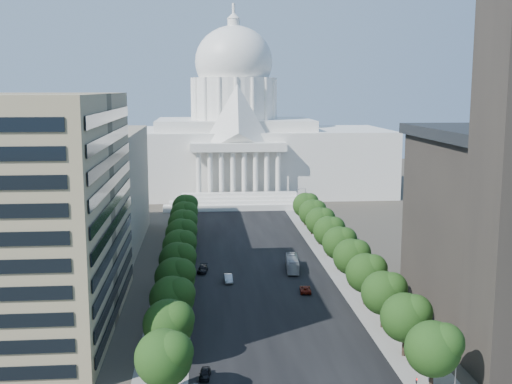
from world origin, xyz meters
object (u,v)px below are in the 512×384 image
object	(u,v)px
car_dark_a	(205,374)
car_silver	(228,278)
car_red	(305,289)
car_dark_b	(203,269)
city_bus	(292,264)

from	to	relation	value
car_dark_a	car_silver	distance (m)	45.90
car_dark_a	car_red	size ratio (longest dim) A/B	0.80
car_silver	car_red	distance (m)	17.39
car_red	car_dark_b	xyz separation A→B (m)	(-20.73, 16.10, 0.07)
car_silver	car_dark_b	world-z (taller)	car_silver
car_dark_a	car_silver	world-z (taller)	car_silver
city_bus	car_red	bearing A→B (deg)	-83.24
city_bus	car_silver	bearing A→B (deg)	-146.62
car_dark_a	city_bus	xyz separation A→B (m)	(20.10, 53.51, 0.90)
car_silver	city_bus	bearing A→B (deg)	26.01
car_red	car_silver	bearing A→B (deg)	-22.80
car_red	car_dark_b	size ratio (longest dim) A/B	0.94
car_dark_a	city_bus	size ratio (longest dim) A/B	0.34
car_dark_a	city_bus	distance (m)	57.17
car_silver	city_bus	world-z (taller)	city_bus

